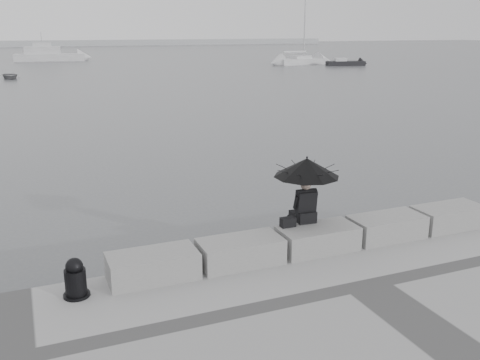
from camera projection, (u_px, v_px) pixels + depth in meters
name	position (u px, v px, depth m)	size (l,w,h in m)	color
ground	(305.00, 264.00, 11.44)	(360.00, 360.00, 0.00)	#4C4F52
stone_block_far_left	(153.00, 266.00, 9.58)	(1.60, 0.80, 0.50)	gray
stone_block_left	(240.00, 252.00, 10.21)	(1.60, 0.80, 0.50)	gray
stone_block_centre	(318.00, 239.00, 10.83)	(1.60, 0.80, 0.50)	gray
stone_block_right	(386.00, 227.00, 11.46)	(1.60, 0.80, 0.50)	gray
stone_block_far_right	(448.00, 217.00, 12.08)	(1.60, 0.80, 0.50)	gray
seated_person	(307.00, 173.00, 10.79)	(1.34, 1.34, 1.39)	black
bag	(288.00, 222.00, 10.77)	(0.30, 0.17, 0.19)	black
mooring_bollard	(76.00, 281.00, 8.93)	(0.44, 0.44, 0.70)	black
distant_landmass	(1.00, 44.00, 145.52)	(180.00, 8.00, 2.80)	#A3A6A9
sailboat_right	(301.00, 61.00, 74.82)	(7.94, 3.67, 12.90)	silver
motor_cruiser	(50.00, 55.00, 82.49)	(10.61, 4.13, 4.50)	silver
small_motorboat	(345.00, 63.00, 72.58)	(5.37, 2.74, 1.10)	black
dinghy	(10.00, 76.00, 53.63)	(3.25, 1.38, 0.55)	gray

